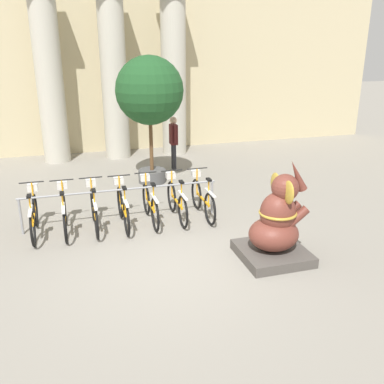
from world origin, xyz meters
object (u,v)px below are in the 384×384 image
Objects in this scene: person_pedestrian at (173,139)px; potted_tree at (150,94)px; bicycle_1 at (64,213)px; bicycle_2 at (94,210)px; bicycle_5 at (177,201)px; bicycle_0 at (34,216)px; elephant_statue at (276,226)px; bicycle_4 at (150,203)px; bicycle_3 at (123,207)px; bicycle_6 at (202,198)px.

potted_tree is at bearing -130.30° from person_pedestrian.
bicycle_1 is 1.00× the size of bicycle_2.
bicycle_1 and bicycle_5 have the same top height.
bicycle_0 is 4.72m from elephant_statue.
bicycle_5 is (0.59, 0.00, 0.00)m from bicycle_4.
bicycle_3 and bicycle_6 have the same top height.
bicycle_5 and bicycle_6 have the same top height.
elephant_statue reaches higher than bicycle_3.
bicycle_5 is 3.86m from person_pedestrian.
potted_tree reaches higher than bicycle_0.
bicycle_6 is (3.51, 0.01, 0.00)m from bicycle_0.
bicycle_1 is 4.11m from potted_tree.
bicycle_6 is (0.59, -0.01, 0.00)m from bicycle_5.
elephant_statue is (2.40, -2.20, 0.20)m from bicycle_3.
bicycle_5 is at bearing 1.14° from bicycle_2.
bicycle_5 is at bearing 179.10° from bicycle_6.
bicycle_4 is at bearing -111.41° from person_pedestrian.
bicycle_5 is at bearing -103.22° from person_pedestrian.
bicycle_6 is at bearing 105.91° from elephant_statue.
potted_tree is at bearing 102.28° from bicycle_6.
bicycle_5 is (1.76, 0.03, 0.00)m from bicycle_2.
bicycle_4 is 3.40m from potted_tree.
person_pedestrian is (-0.35, 5.98, 0.34)m from elephant_statue.
bicycle_2 is 1.05× the size of person_pedestrian.
elephant_statue is at bearing -31.84° from bicycle_1.
potted_tree reaches higher than bicycle_3.
bicycle_3 is 1.00× the size of bicycle_6.
elephant_statue is at bearing -74.09° from bicycle_6.
bicycle_0 is at bearing -137.24° from potted_tree.
bicycle_0 is at bearing 179.04° from bicycle_2.
bicycle_6 is 2.34m from elephant_statue.
person_pedestrian reaches higher than bicycle_1.
bicycle_3 is 1.17m from bicycle_5.
elephant_statue is (1.23, -2.25, 0.20)m from bicycle_5.
bicycle_3 is 4.33m from person_pedestrian.
elephant_statue reaches higher than bicycle_2.
bicycle_5 is 0.50× the size of potted_tree.
bicycle_5 is at bearing 2.70° from bicycle_3.
bicycle_2 is (0.59, 0.00, 0.00)m from bicycle_1.
elephant_statue is 5.40m from potted_tree.
bicycle_2 is 1.00× the size of bicycle_4.
bicycle_4 and bicycle_6 have the same top height.
bicycle_5 is (2.34, 0.04, 0.00)m from bicycle_1.
bicycle_1 is 1.76m from bicycle_4.
elephant_statue reaches higher than bicycle_4.
potted_tree is (-0.88, -1.03, 1.45)m from person_pedestrian.
bicycle_2 is at bearing 0.25° from bicycle_1.
elephant_statue is 1.14× the size of person_pedestrian.
bicycle_2 is 2.34m from bicycle_6.
bicycle_3 is 3.58m from potted_tree.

